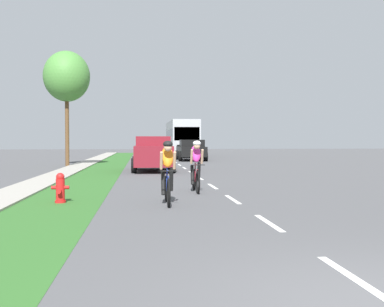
{
  "coord_description": "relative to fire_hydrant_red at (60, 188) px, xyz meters",
  "views": [
    {
      "loc": [
        -2.42,
        -3.77,
        1.59
      ],
      "look_at": [
        -0.08,
        17.48,
        0.97
      ],
      "focal_mm": 42.7,
      "sensor_mm": 36.0,
      "label": 1
    }
  ],
  "objects": [
    {
      "name": "ground_plane",
      "position": [
        4.49,
        11.93,
        -0.37
      ],
      "size": [
        120.0,
        120.0,
        0.0
      ],
      "primitive_type": "plane",
      "color": "#4C4C4F"
    },
    {
      "name": "grass_verge",
      "position": [
        0.0,
        11.93,
        -0.37
      ],
      "size": [
        2.13,
        70.0,
        0.01
      ],
      "primitive_type": "cube",
      "color": "#2D6026",
      "rests_on": "ground_plane"
    },
    {
      "name": "sidewalk_concrete",
      "position": [
        -1.73,
        11.93,
        -0.37
      ],
      "size": [
        1.33,
        70.0,
        0.1
      ],
      "primitive_type": "cube",
      "color": "#9E998E",
      "rests_on": "ground_plane"
    },
    {
      "name": "lane_markings_center",
      "position": [
        4.49,
        15.93,
        -0.37
      ],
      "size": [
        0.12,
        54.3,
        0.01
      ],
      "color": "white",
      "rests_on": "ground_plane"
    },
    {
      "name": "fire_hydrant_red",
      "position": [
        0.0,
        0.0,
        0.0
      ],
      "size": [
        0.44,
        0.38,
        0.76
      ],
      "color": "red",
      "rests_on": "ground_plane"
    },
    {
      "name": "cyclist_lead",
      "position": [
        2.69,
        -0.59,
        0.44
      ],
      "size": [
        0.42,
        1.72,
        1.58
      ],
      "color": "black",
      "rests_on": "ground_plane"
    },
    {
      "name": "cyclist_trailing",
      "position": [
        3.71,
        2.03,
        0.44
      ],
      "size": [
        0.42,
        1.72,
        1.58
      ],
      "color": "black",
      "rests_on": "ground_plane"
    },
    {
      "name": "suv_maroon",
      "position": [
        2.62,
        11.9,
        0.58
      ],
      "size": [
        2.15,
        4.7,
        1.79
      ],
      "color": "maroon",
      "rests_on": "ground_plane"
    },
    {
      "name": "pickup_black",
      "position": [
        5.95,
        24.14,
        0.46
      ],
      "size": [
        2.22,
        5.1,
        1.64
      ],
      "color": "black",
      "rests_on": "ground_plane"
    },
    {
      "name": "bus_silver",
      "position": [
        6.03,
        34.04,
        1.61
      ],
      "size": [
        2.78,
        11.6,
        3.48
      ],
      "color": "#A5A8AD",
      "rests_on": "ground_plane"
    },
    {
      "name": "street_tree_near",
      "position": [
        -2.5,
        16.83,
        5.1
      ],
      "size": [
        2.8,
        2.8,
        7.05
      ],
      "color": "brown",
      "rests_on": "ground_plane"
    }
  ]
}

